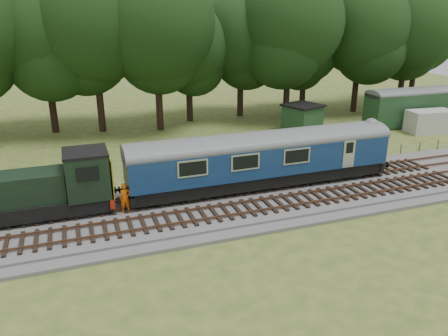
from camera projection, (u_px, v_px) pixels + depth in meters
name	position (u px, v px, depth m)	size (l,w,h in m)	color
ground	(217.00, 207.00, 27.49)	(120.00, 120.00, 0.00)	#3F5720
ballast	(217.00, 204.00, 27.43)	(70.00, 7.00, 0.35)	#4C4C4F
track_north	(210.00, 192.00, 28.59)	(67.20, 2.40, 0.21)	black
track_south	(226.00, 211.00, 25.93)	(67.20, 2.40, 0.21)	black
fence	(197.00, 182.00, 31.48)	(64.00, 0.12, 1.00)	#6B6054
tree_line	(151.00, 125.00, 46.98)	(70.00, 8.00, 18.00)	black
dmu_railcar	(263.00, 155.00, 29.01)	(18.05, 2.86, 3.88)	black
shunter_loco	(39.00, 191.00, 24.82)	(8.91, 2.60, 3.38)	black
worker	(125.00, 198.00, 25.65)	(0.66, 0.43, 1.80)	orange
parked_coach	(432.00, 103.00, 47.09)	(15.54, 3.01, 3.96)	#1B3B1D
shed	(302.00, 117.00, 44.45)	(4.26, 4.26, 2.73)	#1B3B1D
caravan	(430.00, 121.00, 44.04)	(4.55, 2.22, 2.22)	#AFAFAA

